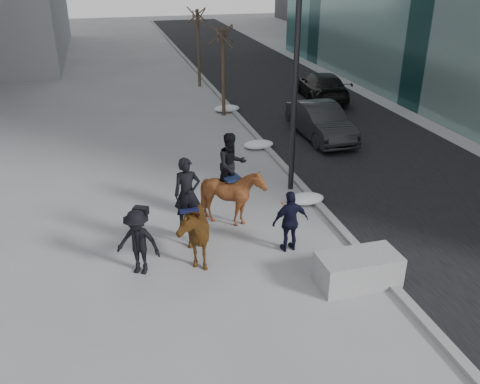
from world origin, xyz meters
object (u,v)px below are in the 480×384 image
object	(u,v)px
car_near	(321,121)
mounted_left	(189,223)
mounted_right	(233,189)
planter	(358,269)

from	to	relation	value
car_near	mounted_left	world-z (taller)	mounted_left
car_near	mounted_right	xyz separation A→B (m)	(-5.64, -6.61, 0.36)
car_near	mounted_left	bearing A→B (deg)	-132.01
planter	mounted_left	size ratio (longest dim) A/B	0.72
car_near	mounted_left	size ratio (longest dim) A/B	1.66
car_near	mounted_right	bearing A→B (deg)	-131.16
car_near	planter	bearing A→B (deg)	-108.96
planter	mounted_left	distance (m)	4.42
planter	mounted_right	size ratio (longest dim) A/B	0.71
mounted_left	mounted_right	bearing A→B (deg)	45.34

